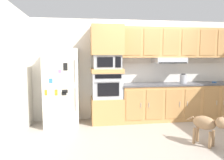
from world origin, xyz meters
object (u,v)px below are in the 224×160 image
Objects in this scene: screwdriver at (214,82)px; dog at (208,124)px; built_in_oven at (107,85)px; electric_kettle at (183,79)px; refrigerator at (62,87)px; microwave at (107,62)px.

screwdriver is 0.25× the size of dog.
built_in_oven is 2.78m from screwdriver.
built_in_oven is 2.35m from dog.
electric_kettle reaches higher than screwdriver.
screwdriver is (3.83, 0.03, 0.05)m from refrigerator.
electric_kettle is 0.36× the size of dog.
electric_kettle is at bearing 0.39° from refrigerator.
dog is at bearing -46.18° from built_in_oven.
dog is (1.59, -1.66, -1.06)m from microwave.
refrigerator is 3.12m from dog.
dog is (1.59, -1.66, -0.50)m from built_in_oven.
screwdriver is at bearing 0.46° from electric_kettle.
electric_kettle is (2.97, 0.02, 0.15)m from refrigerator.
dog is at bearing -31.01° from refrigerator.
built_in_oven is 0.56m from microwave.
microwave reaches higher than electric_kettle.
electric_kettle is at bearing 134.46° from dog.
electric_kettle reaches higher than dog.
microwave reaches higher than screwdriver.
built_in_oven is 2.92× the size of electric_kettle.
refrigerator is 1.05m from built_in_oven.
built_in_oven is at bearing 179.16° from screwdriver.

